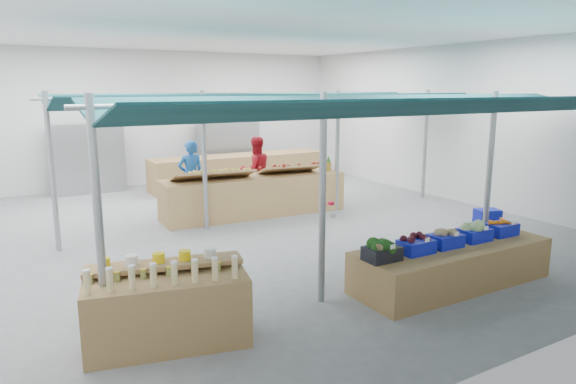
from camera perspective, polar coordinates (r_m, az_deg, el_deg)
name	(u,v)px	position (r m, az deg, el deg)	size (l,w,h in m)	color
floor	(257,228)	(11.42, -3.42, -4.01)	(13.00, 13.00, 0.00)	slate
hall	(228,105)	(12.31, -6.65, 9.55)	(13.00, 13.00, 13.00)	silver
pole_grid	(332,153)	(9.96, 4.93, 4.33)	(10.00, 4.60, 3.00)	gray
awnings	(333,102)	(9.89, 5.03, 9.90)	(9.50, 7.08, 0.30)	#0A2D2E
back_shelving_left	(88,159)	(16.14, -21.38, 3.42)	(2.00, 0.50, 2.00)	#B23F33
back_shelving_right	(229,150)	(17.40, -6.59, 4.67)	(2.00, 0.50, 2.00)	#B23F33
bottle_shelf	(168,307)	(6.51, -13.24, -12.29)	(2.05, 1.51, 1.12)	olive
veg_counter	(452,265)	(8.52, 17.76, -7.71)	(3.34, 1.11, 0.65)	olive
fruit_counter	(254,195)	(12.49, -3.75, -0.39)	(4.48, 1.07, 0.96)	olive
far_counter	(239,171)	(16.16, -5.47, 2.37)	(5.54, 1.11, 1.00)	olive
crate_stack	(487,223)	(11.48, 21.22, -3.21)	(0.48, 0.34, 0.58)	#0F19AB
vendor_left	(191,176)	(12.95, -10.72, 1.73)	(0.65, 0.43, 1.79)	#1953A5
vendor_right	(256,170)	(13.65, -3.60, 2.41)	(0.87, 0.68, 1.79)	#AC1522
crate_broccoli	(382,250)	(7.41, 10.42, -6.30)	(0.50, 0.40, 0.35)	black
crate_beets	(416,244)	(7.84, 14.05, -5.66)	(0.50, 0.40, 0.29)	#0F19AB
crate_celeriac	(445,238)	(8.25, 17.08, -4.88)	(0.50, 0.40, 0.31)	#0F19AB
crate_cabbage	(474,231)	(8.72, 20.01, -4.10)	(0.50, 0.40, 0.35)	#0F19AB
crate_carrots	(501,228)	(9.23, 22.60, -3.76)	(0.50, 0.40, 0.29)	#0F19AB
sparrow	(379,247)	(7.21, 10.13, -6.06)	(0.12, 0.09, 0.11)	brown
pole_ribbon	(331,204)	(8.86, 4.79, -1.38)	(0.12, 0.12, 0.28)	red
apple_heap_yellow	(213,173)	(11.90, -8.30, 2.08)	(1.97, 0.92, 0.27)	#997247
apple_heap_red	(290,167)	(12.66, 0.18, 2.77)	(1.57, 0.87, 0.27)	#997247
pineapple	(328,164)	(13.21, 4.51, 3.16)	(0.14, 0.14, 0.39)	#8C6019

